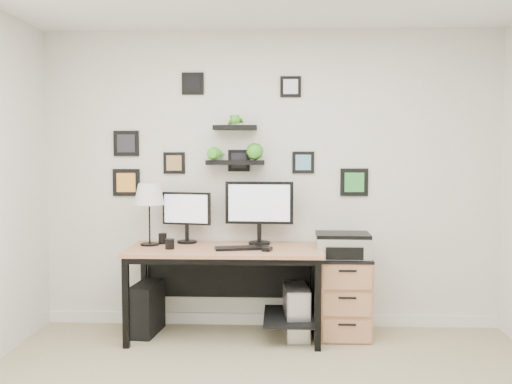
{
  "coord_description": "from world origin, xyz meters",
  "views": [
    {
      "loc": [
        0.09,
        -3.01,
        1.54
      ],
      "look_at": [
        -0.12,
        1.83,
        1.2
      ],
      "focal_mm": 40.0,
      "sensor_mm": 36.0,
      "label": 1
    }
  ],
  "objects_px": {
    "file_cabinet": "(344,296)",
    "printer": "(343,245)",
    "mug": "(170,244)",
    "pc_tower_black": "(147,308)",
    "desk": "(229,262)",
    "pc_tower_grey": "(296,312)",
    "monitor_right": "(259,207)",
    "table_lamp": "(149,196)",
    "monitor_left": "(187,213)"
  },
  "relations": [
    {
      "from": "file_cabinet",
      "to": "printer",
      "type": "height_order",
      "value": "printer"
    },
    {
      "from": "mug",
      "to": "pc_tower_black",
      "type": "distance_m",
      "value": 0.64
    },
    {
      "from": "desk",
      "to": "pc_tower_black",
      "type": "distance_m",
      "value": 0.82
    },
    {
      "from": "mug",
      "to": "pc_tower_grey",
      "type": "bearing_deg",
      "value": 5.07
    },
    {
      "from": "desk",
      "to": "monitor_right",
      "type": "bearing_deg",
      "value": 33.46
    },
    {
      "from": "table_lamp",
      "to": "mug",
      "type": "relative_size",
      "value": 6.28
    },
    {
      "from": "desk",
      "to": "monitor_left",
      "type": "bearing_deg",
      "value": 152.48
    },
    {
      "from": "desk",
      "to": "mug",
      "type": "bearing_deg",
      "value": -167.17
    },
    {
      "from": "desk",
      "to": "monitor_right",
      "type": "xyz_separation_m",
      "value": [
        0.24,
        0.16,
        0.44
      ]
    },
    {
      "from": "pc_tower_black",
      "to": "printer",
      "type": "height_order",
      "value": "printer"
    },
    {
      "from": "monitor_right",
      "to": "mug",
      "type": "relative_size",
      "value": 6.95
    },
    {
      "from": "monitor_left",
      "to": "pc_tower_black",
      "type": "relative_size",
      "value": 1.04
    },
    {
      "from": "pc_tower_grey",
      "to": "table_lamp",
      "type": "bearing_deg",
      "value": 175.6
    },
    {
      "from": "pc_tower_black",
      "to": "table_lamp",
      "type": "bearing_deg",
      "value": 69.38
    },
    {
      "from": "desk",
      "to": "monitor_left",
      "type": "xyz_separation_m",
      "value": [
        -0.39,
        0.2,
        0.38
      ]
    },
    {
      "from": "table_lamp",
      "to": "pc_tower_black",
      "type": "distance_m",
      "value": 0.96
    },
    {
      "from": "table_lamp",
      "to": "pc_tower_grey",
      "type": "distance_m",
      "value": 1.57
    },
    {
      "from": "table_lamp",
      "to": "pc_tower_black",
      "type": "bearing_deg",
      "value": -116.9
    },
    {
      "from": "printer",
      "to": "monitor_right",
      "type": "bearing_deg",
      "value": 168.25
    },
    {
      "from": "desk",
      "to": "printer",
      "type": "xyz_separation_m",
      "value": [
        0.94,
        0.02,
        0.14
      ]
    },
    {
      "from": "mug",
      "to": "file_cabinet",
      "type": "relative_size",
      "value": 0.12
    },
    {
      "from": "monitor_left",
      "to": "file_cabinet",
      "type": "height_order",
      "value": "monitor_left"
    },
    {
      "from": "monitor_left",
      "to": "table_lamp",
      "type": "distance_m",
      "value": 0.36
    },
    {
      "from": "monitor_left",
      "to": "table_lamp",
      "type": "relative_size",
      "value": 0.84
    },
    {
      "from": "table_lamp",
      "to": "file_cabinet",
      "type": "relative_size",
      "value": 0.78
    },
    {
      "from": "desk",
      "to": "monitor_left",
      "type": "distance_m",
      "value": 0.58
    },
    {
      "from": "desk",
      "to": "printer",
      "type": "relative_size",
      "value": 3.6
    },
    {
      "from": "table_lamp",
      "to": "pc_tower_grey",
      "type": "height_order",
      "value": "table_lamp"
    },
    {
      "from": "monitor_left",
      "to": "monitor_right",
      "type": "xyz_separation_m",
      "value": [
        0.63,
        -0.04,
        0.06
      ]
    },
    {
      "from": "monitor_right",
      "to": "pc_tower_grey",
      "type": "height_order",
      "value": "monitor_right"
    },
    {
      "from": "desk",
      "to": "printer",
      "type": "height_order",
      "value": "printer"
    },
    {
      "from": "pc_tower_grey",
      "to": "mug",
      "type": "bearing_deg",
      "value": -174.93
    },
    {
      "from": "mug",
      "to": "file_cabinet",
      "type": "xyz_separation_m",
      "value": [
        1.43,
        0.17,
        -0.46
      ]
    },
    {
      "from": "pc_tower_grey",
      "to": "file_cabinet",
      "type": "height_order",
      "value": "file_cabinet"
    },
    {
      "from": "table_lamp",
      "to": "printer",
      "type": "xyz_separation_m",
      "value": [
        1.63,
        -0.06,
        -0.4
      ]
    },
    {
      "from": "monitor_right",
      "to": "mug",
      "type": "bearing_deg",
      "value": -159.52
    },
    {
      "from": "monitor_right",
      "to": "pc_tower_black",
      "type": "relative_size",
      "value": 1.36
    },
    {
      "from": "desk",
      "to": "pc_tower_black",
      "type": "xyz_separation_m",
      "value": [
        -0.71,
        0.03,
        -0.41
      ]
    },
    {
      "from": "monitor_right",
      "to": "printer",
      "type": "xyz_separation_m",
      "value": [
        0.7,
        -0.14,
        -0.3
      ]
    },
    {
      "from": "desk",
      "to": "pc_tower_black",
      "type": "relative_size",
      "value": 3.74
    },
    {
      "from": "monitor_right",
      "to": "table_lamp",
      "type": "height_order",
      "value": "monitor_right"
    },
    {
      "from": "monitor_left",
      "to": "pc_tower_black",
      "type": "height_order",
      "value": "monitor_left"
    },
    {
      "from": "mug",
      "to": "pc_tower_grey",
      "type": "height_order",
      "value": "mug"
    },
    {
      "from": "mug",
      "to": "file_cabinet",
      "type": "bearing_deg",
      "value": 6.65
    },
    {
      "from": "monitor_right",
      "to": "pc_tower_grey",
      "type": "relative_size",
      "value": 1.31
    },
    {
      "from": "desk",
      "to": "file_cabinet",
      "type": "height_order",
      "value": "desk"
    },
    {
      "from": "printer",
      "to": "monitor_left",
      "type": "bearing_deg",
      "value": 171.95
    },
    {
      "from": "desk",
      "to": "monitor_right",
      "type": "distance_m",
      "value": 0.53
    },
    {
      "from": "monitor_left",
      "to": "table_lamp",
      "type": "height_order",
      "value": "table_lamp"
    },
    {
      "from": "desk",
      "to": "pc_tower_black",
      "type": "bearing_deg",
      "value": 177.31
    }
  ]
}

